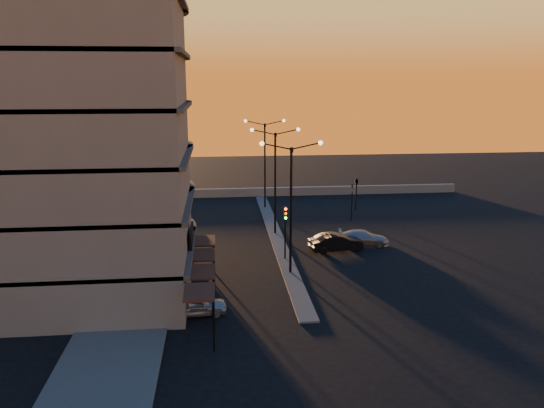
{
  "coord_description": "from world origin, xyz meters",
  "views": [
    {
      "loc": [
        -5.01,
        -35.44,
        13.55
      ],
      "look_at": [
        -0.75,
        5.45,
        3.87
      ],
      "focal_mm": 35.0,
      "sensor_mm": 36.0,
      "label": 1
    }
  ],
  "objects_px": {
    "car_sedan": "(336,242)",
    "car_wagon": "(363,238)",
    "traffic_light_main": "(285,224)",
    "car_hatchback": "(195,305)",
    "streetlamp_mid": "(275,173)"
  },
  "relations": [
    {
      "from": "car_sedan",
      "to": "car_wagon",
      "type": "height_order",
      "value": "car_sedan"
    },
    {
      "from": "traffic_light_main",
      "to": "car_hatchback",
      "type": "relative_size",
      "value": 1.16
    },
    {
      "from": "streetlamp_mid",
      "to": "car_hatchback",
      "type": "bearing_deg",
      "value": -111.95
    },
    {
      "from": "streetlamp_mid",
      "to": "car_sedan",
      "type": "height_order",
      "value": "streetlamp_mid"
    },
    {
      "from": "streetlamp_mid",
      "to": "car_hatchback",
      "type": "distance_m",
      "value": 18.08
    },
    {
      "from": "streetlamp_mid",
      "to": "car_wagon",
      "type": "relative_size",
      "value": 2.27
    },
    {
      "from": "car_sedan",
      "to": "car_wagon",
      "type": "bearing_deg",
      "value": -72.76
    },
    {
      "from": "car_wagon",
      "to": "traffic_light_main",
      "type": "bearing_deg",
      "value": 127.2
    },
    {
      "from": "car_wagon",
      "to": "car_hatchback",
      "type": "bearing_deg",
      "value": 144.44
    },
    {
      "from": "streetlamp_mid",
      "to": "traffic_light_main",
      "type": "height_order",
      "value": "streetlamp_mid"
    },
    {
      "from": "streetlamp_mid",
      "to": "traffic_light_main",
      "type": "distance_m",
      "value": 7.62
    },
    {
      "from": "traffic_light_main",
      "to": "car_hatchback",
      "type": "distance_m",
      "value": 11.33
    },
    {
      "from": "streetlamp_mid",
      "to": "car_sedan",
      "type": "bearing_deg",
      "value": -50.21
    },
    {
      "from": "car_sedan",
      "to": "car_hatchback",
      "type": "bearing_deg",
      "value": 124.74
    },
    {
      "from": "traffic_light_main",
      "to": "car_sedan",
      "type": "xyz_separation_m",
      "value": [
        4.37,
        1.88,
        -2.17
      ]
    }
  ]
}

